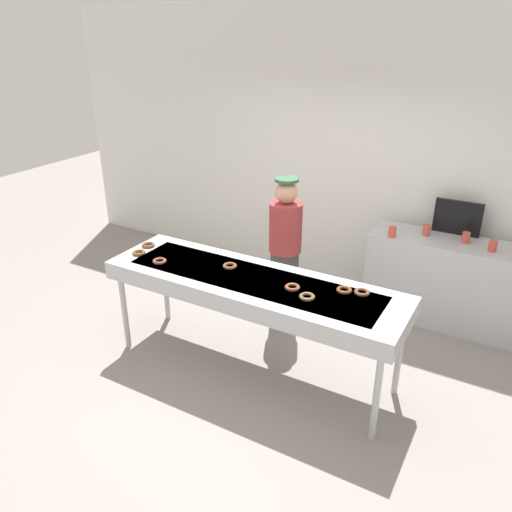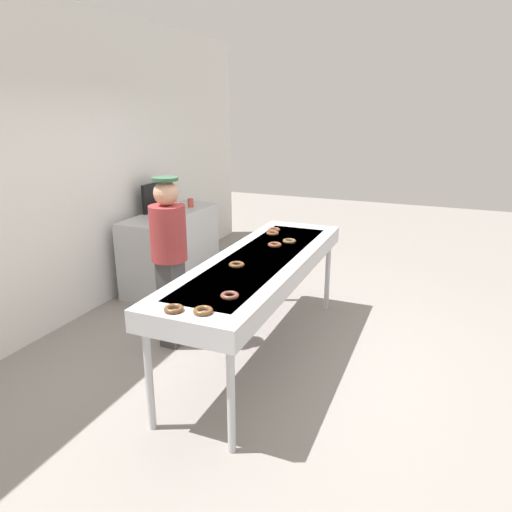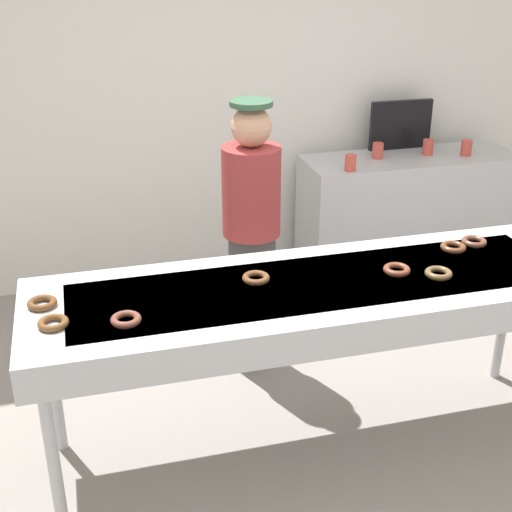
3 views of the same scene
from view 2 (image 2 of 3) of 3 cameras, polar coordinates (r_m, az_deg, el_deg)
name	(u,v)px [view 2 (image 2 of 3)]	position (r m, az deg, el deg)	size (l,w,h in m)	color
ground_plane	(259,354)	(4.52, 0.39, -11.93)	(16.00, 16.00, 0.00)	gray
back_wall	(56,170)	(5.23, -23.23, 9.62)	(8.00, 0.12, 3.25)	white
fryer_conveyor	(259,267)	(4.15, 0.41, -1.32)	(2.75, 0.80, 0.96)	#B7BABF
chocolate_donut_0	(273,233)	(4.89, 2.04, 2.81)	(0.13, 0.13, 0.03)	brown
chocolate_donut_1	(174,309)	(3.11, -10.01, -6.36)	(0.13, 0.13, 0.03)	brown
chocolate_donut_2	(275,245)	(4.47, 2.31, 1.39)	(0.13, 0.13, 0.03)	brown
chocolate_donut_3	(289,241)	(4.60, 4.09, 1.83)	(0.13, 0.13, 0.03)	brown
chocolate_donut_4	(203,311)	(3.06, -6.48, -6.65)	(0.13, 0.13, 0.03)	brown
chocolate_donut_5	(274,230)	(5.03, 2.22, 3.23)	(0.13, 0.13, 0.03)	brown
chocolate_donut_6	(230,296)	(3.28, -3.23, -4.84)	(0.13, 0.13, 0.03)	brown
chocolate_donut_7	(237,265)	(3.90, -2.38, -1.06)	(0.13, 0.13, 0.03)	brown
worker_baker	(169,253)	(4.43, -10.54, 0.35)	(0.33, 0.33, 1.64)	#3F3E3F
prep_counter	(172,248)	(6.21, -10.21, 0.97)	(1.61, 0.55, 0.95)	#B7BABF
paper_cup_0	(191,203)	(6.39, -8.00, 6.44)	(0.08, 0.08, 0.11)	#CC4C3F
paper_cup_1	(158,219)	(5.52, -11.93, 4.47)	(0.08, 0.08, 0.11)	#CC4C3F
paper_cup_2	(174,206)	(6.21, -9.95, 6.03)	(0.08, 0.08, 0.11)	#CC4C3F
paper_cup_3	(156,212)	(5.89, -12.10, 5.27)	(0.08, 0.08, 0.11)	#CC4C3F
menu_display	(154,197)	(6.18, -12.30, 7.05)	(0.49, 0.04, 0.37)	black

